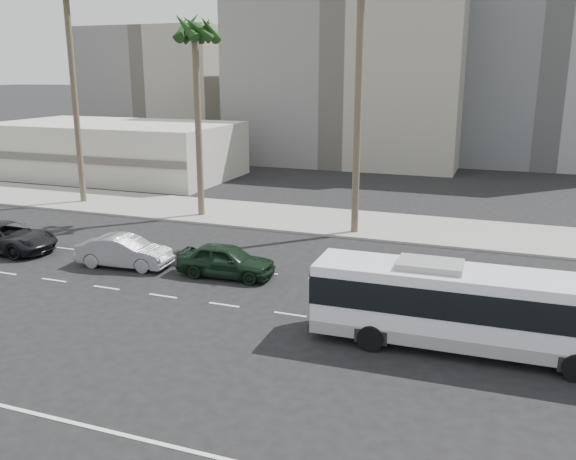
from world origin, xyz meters
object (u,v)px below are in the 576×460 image
at_px(car_b, 125,252).
at_px(car_c, 6,237).
at_px(car_a, 226,260).
at_px(palm_mid, 195,35).
at_px(city_bus, 469,306).

distance_m(car_b, car_c, 7.73).
relative_size(car_a, car_b, 0.99).
xyz_separation_m(car_a, car_b, (-5.50, -0.43, -0.02)).
xyz_separation_m(car_b, palm_mid, (-1.58, 11.06, 11.06)).
bearing_deg(car_a, car_c, 89.51).
bearing_deg(car_a, car_b, 92.21).
bearing_deg(city_bus, car_c, 170.12).
relative_size(city_bus, palm_mid, 0.84).
relative_size(car_a, palm_mid, 0.36).
bearing_deg(palm_mid, city_bus, -38.58).
distance_m(city_bus, palm_mid, 25.89).
bearing_deg(car_c, city_bus, -98.91).
height_order(city_bus, car_a, city_bus).
bearing_deg(car_b, car_a, -90.33).
bearing_deg(palm_mid, car_c, -119.13).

